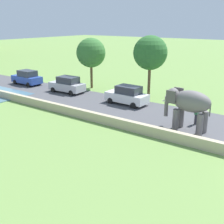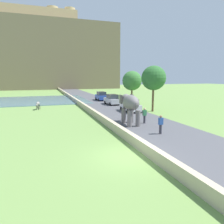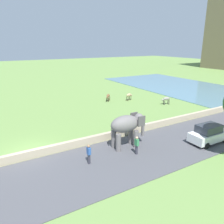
# 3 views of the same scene
# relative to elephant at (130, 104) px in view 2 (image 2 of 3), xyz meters

# --- Properties ---
(ground_plane) EXTENTS (220.00, 220.00, 0.00)m
(ground_plane) POSITION_rel_elephant_xyz_m (-3.44, -7.68, -2.04)
(ground_plane) COLOR #6B8E47
(road_surface) EXTENTS (7.00, 120.00, 0.06)m
(road_surface) POSITION_rel_elephant_xyz_m (1.56, 12.32, -2.01)
(road_surface) COLOR #4C4C51
(road_surface) RESTS_ON ground
(barrier_wall) EXTENTS (0.40, 110.00, 0.72)m
(barrier_wall) POSITION_rel_elephant_xyz_m (-2.24, 10.32, -1.68)
(barrier_wall) COLOR tan
(barrier_wall) RESTS_ON ground
(hill_distant) EXTENTS (64.00, 28.00, 25.89)m
(hill_distant) POSITION_rel_elephant_xyz_m (-9.44, 75.96, 10.91)
(hill_distant) COLOR #75664C
(hill_distant) RESTS_ON ground
(fort_on_hill) EXTENTS (33.80, 8.00, 7.58)m
(fort_on_hill) POSITION_rel_elephant_xyz_m (-8.96, 75.96, 26.95)
(fort_on_hill) COLOR tan
(fort_on_hill) RESTS_ON hill_distant
(elephant) EXTENTS (1.55, 3.50, 2.99)m
(elephant) POSITION_rel_elephant_xyz_m (0.00, 0.00, 0.00)
(elephant) COLOR slate
(elephant) RESTS_ON ground
(person_beside_elephant) EXTENTS (0.36, 0.22, 1.63)m
(person_beside_elephant) POSITION_rel_elephant_xyz_m (1.58, -0.12, -1.16)
(person_beside_elephant) COLOR #33333D
(person_beside_elephant) RESTS_ON ground
(person_trailing) EXTENTS (0.36, 0.22, 1.63)m
(person_trailing) POSITION_rel_elephant_xyz_m (0.95, -4.14, -1.16)
(person_trailing) COLOR #33333D
(person_trailing) RESTS_ON ground
(car_white) EXTENTS (1.89, 4.05, 1.80)m
(car_white) POSITION_rel_elephant_xyz_m (3.14, 7.02, -1.14)
(car_white) COLOR white
(car_white) RESTS_ON ground
(car_silver) EXTENTS (1.91, 4.06, 1.80)m
(car_silver) POSITION_rel_elephant_xyz_m (3.14, 14.76, -1.14)
(car_silver) COLOR #B7B7BC
(car_silver) RESTS_ON ground
(car_blue) EXTENTS (1.84, 4.03, 1.80)m
(car_blue) POSITION_rel_elephant_xyz_m (3.14, 21.59, -1.14)
(car_blue) COLOR #2D4CA8
(car_blue) RESTS_ON ground
(cow_grey) EXTENTS (0.67, 1.42, 1.15)m
(cow_grey) POSITION_rel_elephant_xyz_m (-8.80, 13.14, -1.20)
(cow_grey) COLOR gray
(cow_grey) RESTS_ON ground
(tree_near) EXTENTS (3.31, 3.31, 6.22)m
(tree_near) POSITION_rel_elephant_xyz_m (6.25, 6.45, 2.51)
(tree_near) COLOR brown
(tree_near) RESTS_ON ground
(tree_mid) EXTENTS (3.31, 3.31, 5.72)m
(tree_mid) POSITION_rel_elephant_xyz_m (6.51, 14.12, 2.01)
(tree_mid) COLOR brown
(tree_mid) RESTS_ON ground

